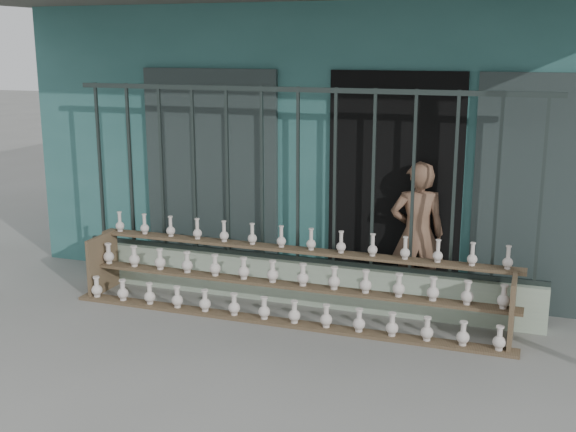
% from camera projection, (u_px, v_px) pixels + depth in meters
% --- Properties ---
extents(ground, '(60.00, 60.00, 0.00)m').
position_uv_depth(ground, '(251.00, 349.00, 6.46)').
color(ground, slate).
extents(workshop_building, '(7.40, 6.60, 3.21)m').
position_uv_depth(workshop_building, '(366.00, 121.00, 9.96)').
color(workshop_building, '#2D5F5C').
rests_on(workshop_building, ground).
extents(parapet_wall, '(5.00, 0.20, 0.45)m').
position_uv_depth(parapet_wall, '(297.00, 281.00, 7.60)').
color(parapet_wall, '#A3B79C').
rests_on(parapet_wall, ground).
extents(security_fence, '(5.00, 0.04, 1.80)m').
position_uv_depth(security_fence, '(298.00, 176.00, 7.33)').
color(security_fence, '#283330').
rests_on(security_fence, parapet_wall).
extents(shelf_rack, '(4.50, 0.68, 0.85)m').
position_uv_depth(shelf_rack, '(287.00, 281.00, 7.17)').
color(shelf_rack, brown).
rests_on(shelf_rack, ground).
extents(elderly_woman, '(0.63, 0.50, 1.52)m').
position_uv_depth(elderly_woman, '(417.00, 234.00, 7.39)').
color(elderly_woman, brown).
rests_on(elderly_woman, ground).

